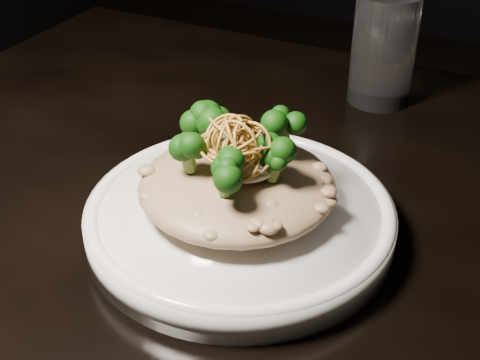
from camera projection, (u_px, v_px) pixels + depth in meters
table at (319, 304)px, 0.63m from camera, size 1.10×0.80×0.75m
plate at (240, 219)px, 0.58m from camera, size 0.27×0.27×0.03m
risotto at (237, 185)px, 0.57m from camera, size 0.17×0.17×0.04m
broccoli at (234, 148)px, 0.54m from camera, size 0.11×0.11×0.04m
cheese at (245, 165)px, 0.55m from camera, size 0.05×0.05×0.01m
shallots at (236, 138)px, 0.53m from camera, size 0.06×0.06×0.04m
drinking_glass at (383, 49)px, 0.77m from camera, size 0.09×0.09×0.13m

